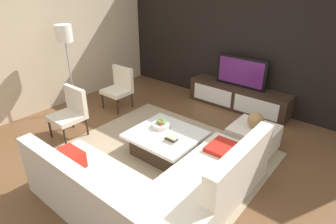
{
  "coord_description": "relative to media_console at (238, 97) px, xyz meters",
  "views": [
    {
      "loc": [
        2.34,
        -2.83,
        2.65
      ],
      "look_at": [
        -0.3,
        0.4,
        0.57
      ],
      "focal_mm": 30.2,
      "sensor_mm": 36.0,
      "label": 1
    }
  ],
  "objects": [
    {
      "name": "ground_plane",
      "position": [
        -0.0,
        -2.4,
        -0.25
      ],
      "size": [
        14.0,
        14.0,
        0.0
      ],
      "primitive_type": "plane",
      "color": "brown"
    },
    {
      "name": "feature_wall_back",
      "position": [
        -0.0,
        0.3,
        1.15
      ],
      "size": [
        6.4,
        0.12,
        2.8
      ],
      "primitive_type": "cube",
      "color": "black",
      "rests_on": "ground"
    },
    {
      "name": "side_wall_left",
      "position": [
        -3.2,
        -2.2,
        1.15
      ],
      "size": [
        0.12,
        5.2,
        2.8
      ],
      "primitive_type": "cube",
      "color": "beige",
      "rests_on": "ground"
    },
    {
      "name": "area_rug",
      "position": [
        -0.1,
        -2.4,
        -0.24
      ],
      "size": [
        3.07,
        2.66,
        0.01
      ],
      "primitive_type": "cube",
      "color": "tan",
      "rests_on": "ground"
    },
    {
      "name": "media_console",
      "position": [
        0.0,
        0.0,
        0.0
      ],
      "size": [
        2.15,
        0.49,
        0.5
      ],
      "color": "#332319",
      "rests_on": "ground"
    },
    {
      "name": "television",
      "position": [
        -0.0,
        0.0,
        0.56
      ],
      "size": [
        1.08,
        0.06,
        0.63
      ],
      "color": "black",
      "rests_on": "media_console"
    },
    {
      "name": "sectional_couch",
      "position": [
        0.51,
        -3.27,
        0.03
      ],
      "size": [
        2.32,
        2.34,
        0.82
      ],
      "color": "beige",
      "rests_on": "ground"
    },
    {
      "name": "coffee_table",
      "position": [
        -0.1,
        -2.3,
        -0.05
      ],
      "size": [
        1.07,
        0.98,
        0.38
      ],
      "color": "#332319",
      "rests_on": "ground"
    },
    {
      "name": "accent_chair_near",
      "position": [
        -1.78,
        -2.86,
        0.24
      ],
      "size": [
        0.54,
        0.53,
        0.87
      ],
      "rotation": [
        0.0,
        0.0,
        0.18
      ],
      "color": "#332319",
      "rests_on": "ground"
    },
    {
      "name": "floor_lamp",
      "position": [
        -2.61,
        -2.27,
        1.24
      ],
      "size": [
        0.31,
        0.31,
        1.77
      ],
      "color": "#A5A5AA",
      "rests_on": "ground"
    },
    {
      "name": "ottoman",
      "position": [
        0.91,
        -1.27,
        -0.05
      ],
      "size": [
        0.7,
        0.7,
        0.4
      ],
      "primitive_type": "cube",
      "color": "beige",
      "rests_on": "ground"
    },
    {
      "name": "fruit_bowl",
      "position": [
        -0.28,
        -2.19,
        0.18
      ],
      "size": [
        0.28,
        0.28,
        0.13
      ],
      "color": "silver",
      "rests_on": "coffee_table"
    },
    {
      "name": "accent_chair_far",
      "position": [
        -2.0,
        -1.53,
        0.24
      ],
      "size": [
        0.55,
        0.5,
        0.87
      ],
      "rotation": [
        0.0,
        0.0,
        0.1
      ],
      "color": "#332319",
      "rests_on": "ground"
    },
    {
      "name": "decorative_ball",
      "position": [
        0.91,
        -1.27,
        0.28
      ],
      "size": [
        0.26,
        0.26,
        0.26
      ],
      "primitive_type": "sphere",
      "color": "#997247",
      "rests_on": "ottoman"
    },
    {
      "name": "book_stack",
      "position": [
        0.11,
        -2.42,
        0.17
      ],
      "size": [
        0.18,
        0.13,
        0.08
      ],
      "color": "#CCB78C",
      "rests_on": "coffee_table"
    }
  ]
}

